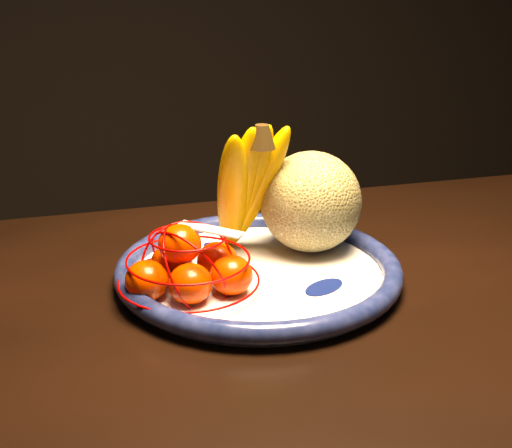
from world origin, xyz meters
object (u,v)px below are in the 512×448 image
object	(u,v)px
dining_table	(455,357)
fruit_bowl	(259,271)
banana_bunch	(245,182)
mandarin_bag	(189,267)
cantaloupe	(311,202)

from	to	relation	value
dining_table	fruit_bowl	xyz separation A→B (m)	(-0.20, 0.12, 0.09)
fruit_bowl	banana_bunch	world-z (taller)	banana_bunch
dining_table	fruit_bowl	distance (m)	0.25
fruit_bowl	mandarin_bag	world-z (taller)	mandarin_bag
dining_table	mandarin_bag	world-z (taller)	mandarin_bag
cantaloupe	banana_bunch	bearing A→B (deg)	172.85
fruit_bowl	mandarin_bag	bearing A→B (deg)	-164.21
fruit_bowl	dining_table	bearing A→B (deg)	-30.32
dining_table	fruit_bowl	size ratio (longest dim) A/B	4.18
fruit_bowl	cantaloupe	world-z (taller)	cantaloupe
cantaloupe	banana_bunch	distance (m)	0.09
dining_table	banana_bunch	size ratio (longest dim) A/B	7.67
fruit_bowl	banana_bunch	distance (m)	0.11
mandarin_bag	cantaloupe	bearing A→B (deg)	22.49
dining_table	mandarin_bag	xyz separation A→B (m)	(-0.29, 0.09, 0.12)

